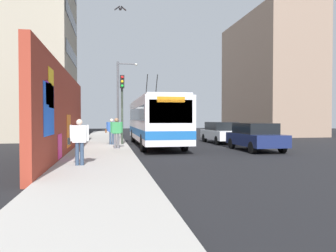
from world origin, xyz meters
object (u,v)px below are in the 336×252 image
city_bus (155,120)px  traffic_light (122,98)px  pedestrian_at_curb (117,131)px  pedestrian_midblock (112,129)px  street_lamp (120,94)px  pedestrian_near_wall (79,138)px  parked_car_white (221,132)px  parked_car_navy (255,136)px

city_bus → traffic_light: city_bus is taller
city_bus → pedestrian_at_curb: bearing=137.8°
pedestrian_midblock → street_lamp: bearing=-7.5°
pedestrian_near_wall → traffic_light: 9.55m
street_lamp → city_bus: bearing=-160.8°
parked_car_white → traffic_light: 7.86m
parked_car_white → traffic_light: (-1.52, 7.35, 2.34)m
pedestrian_near_wall → traffic_light: size_ratio=0.37×
parked_car_navy → pedestrian_at_curb: 7.89m
city_bus → pedestrian_midblock: bearing=91.2°
parked_car_white → pedestrian_midblock: pedestrian_midblock is taller
pedestrian_near_wall → street_lamp: 15.46m
pedestrian_midblock → street_lamp: 6.59m
traffic_light → pedestrian_midblock: bearing=90.3°
city_bus → traffic_light: size_ratio=2.52×
street_lamp → pedestrian_midblock: bearing=172.5°
traffic_light → street_lamp: 5.99m
pedestrian_near_wall → pedestrian_midblock: size_ratio=0.99×
parked_car_navy → pedestrian_near_wall: pedestrian_near_wall is taller
pedestrian_at_curb → pedestrian_near_wall: (-6.33, 1.48, -0.03)m
pedestrian_at_curb → pedestrian_near_wall: bearing=166.8°
pedestrian_at_curb → traffic_light: traffic_light is taller
pedestrian_at_curb → pedestrian_midblock: pedestrian_at_curb is taller
pedestrian_at_curb → traffic_light: size_ratio=0.38×
pedestrian_at_curb → street_lamp: 9.17m
pedestrian_at_curb → pedestrian_near_wall: 6.50m
pedestrian_near_wall → pedestrian_midblock: (9.13, -1.23, 0.01)m
city_bus → street_lamp: bearing=19.2°
pedestrian_at_curb → pedestrian_near_wall: pedestrian_at_curb is taller
parked_car_white → pedestrian_midblock: 8.19m
parked_car_white → pedestrian_near_wall: 14.13m
city_bus → parked_car_navy: (-4.11, -5.20, -0.92)m
traffic_light → street_lamp: bearing=-0.9°
parked_car_white → street_lamp: street_lamp is taller
parked_car_navy → parked_car_white: 5.58m
parked_car_navy → pedestrian_near_wall: (-5.08, 9.27, 0.29)m
parked_car_white → pedestrian_midblock: bearing=100.8°
parked_car_navy → pedestrian_near_wall: bearing=118.7°
parked_car_navy → street_lamp: size_ratio=0.67×
parked_car_white → pedestrian_midblock: size_ratio=2.72×
pedestrian_midblock → pedestrian_near_wall: bearing=172.3°
pedestrian_at_curb → parked_car_white: bearing=-61.0°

